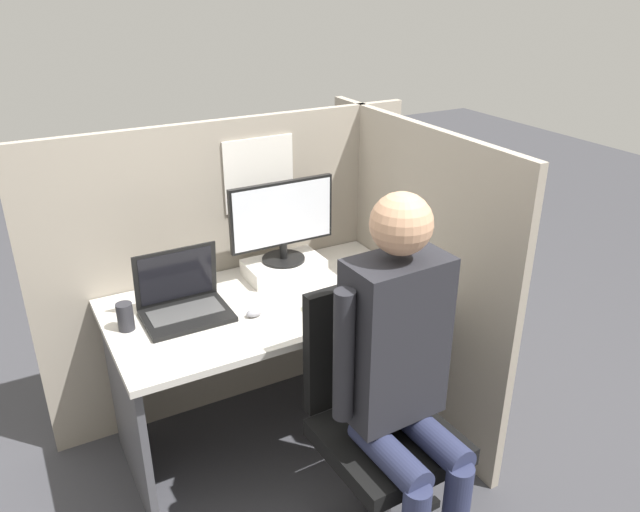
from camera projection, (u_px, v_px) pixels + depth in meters
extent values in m
plane|color=#3D3D42|center=(308.00, 485.00, 2.71)|extent=(12.00, 12.00, 0.00)
cube|color=gray|center=(234.00, 269.00, 3.02)|extent=(1.86, 0.04, 1.45)
cube|color=white|center=(259.00, 174.00, 2.86)|extent=(0.34, 0.01, 0.34)
cube|color=gray|center=(410.00, 275.00, 2.95)|extent=(0.04, 1.39, 1.45)
cube|color=beige|center=(268.00, 303.00, 2.70)|extent=(1.36, 0.74, 0.03)
cube|color=#4C4C51|center=(129.00, 418.00, 2.58)|extent=(0.03, 0.63, 0.71)
cube|color=#4C4C51|center=(387.00, 338.00, 3.14)|extent=(0.03, 0.63, 0.71)
cube|color=white|center=(284.00, 267.00, 2.91)|extent=(0.36, 0.21, 0.07)
cylinder|color=black|center=(284.00, 259.00, 2.89)|extent=(0.20, 0.20, 0.01)
cylinder|color=black|center=(283.00, 250.00, 2.87)|extent=(0.04, 0.04, 0.08)
cube|color=black|center=(282.00, 214.00, 2.80)|extent=(0.50, 0.02, 0.30)
cube|color=silver|center=(283.00, 215.00, 2.79)|extent=(0.48, 0.00, 0.28)
cube|color=black|center=(187.00, 316.00, 2.55)|extent=(0.35, 0.25, 0.02)
cube|color=#424242|center=(186.00, 311.00, 2.56)|extent=(0.30, 0.14, 0.00)
cube|color=black|center=(176.00, 276.00, 2.59)|extent=(0.35, 0.04, 0.25)
cube|color=black|center=(176.00, 276.00, 2.58)|extent=(0.31, 0.03, 0.22)
ellipsoid|color=gray|center=(254.00, 313.00, 2.56)|extent=(0.07, 0.04, 0.03)
cube|color=#A31919|center=(378.00, 260.00, 3.01)|extent=(0.04, 0.12, 0.04)
cone|color=orange|center=(314.00, 312.00, 2.56)|extent=(0.04, 0.12, 0.04)
cylinder|color=green|center=(306.00, 305.00, 2.62)|extent=(0.02, 0.02, 0.02)
cube|color=black|center=(373.00, 503.00, 2.60)|extent=(0.11, 0.28, 0.04)
cylinder|color=gray|center=(386.00, 489.00, 2.39)|extent=(0.05, 0.05, 0.39)
cube|color=black|center=(389.00, 442.00, 2.29)|extent=(0.48, 0.48, 0.07)
cube|color=black|center=(356.00, 341.00, 2.38)|extent=(0.44, 0.07, 0.50)
cylinder|color=#282D4C|center=(389.00, 454.00, 2.10)|extent=(0.12, 0.35, 0.11)
cylinder|color=#282D4C|center=(430.00, 436.00, 2.19)|extent=(0.12, 0.35, 0.11)
cube|color=#232328|center=(395.00, 339.00, 2.11)|extent=(0.35, 0.21, 0.60)
sphere|color=tan|center=(401.00, 224.00, 1.93)|extent=(0.20, 0.20, 0.20)
cylinder|color=#232328|center=(344.00, 357.00, 2.01)|extent=(0.07, 0.07, 0.48)
cylinder|color=#232328|center=(441.00, 323.00, 2.20)|extent=(0.07, 0.07, 0.48)
cylinder|color=#28282D|center=(125.00, 317.00, 2.45)|extent=(0.06, 0.06, 0.11)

